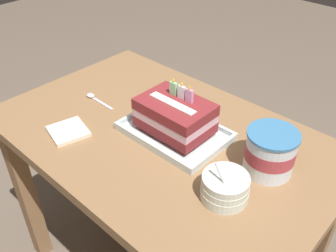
# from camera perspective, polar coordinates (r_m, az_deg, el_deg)

# --- Properties ---
(dining_table) EXTENTS (1.10, 0.70, 0.77)m
(dining_table) POSITION_cam_1_polar(r_m,az_deg,el_deg) (1.27, -0.97, -5.60)
(dining_table) COLOR olive
(dining_table) RESTS_ON ground_plane
(foil_tray) EXTENTS (0.33, 0.22, 0.02)m
(foil_tray) POSITION_cam_1_polar(r_m,az_deg,el_deg) (1.18, 1.03, -0.95)
(foil_tray) COLOR silver
(foil_tray) RESTS_ON dining_table
(birthday_cake) EXTENTS (0.22, 0.15, 0.15)m
(birthday_cake) POSITION_cam_1_polar(r_m,az_deg,el_deg) (1.14, 1.08, 1.70)
(birthday_cake) COLOR maroon
(birthday_cake) RESTS_ON foil_tray
(bowl_stack) EXTENTS (0.12, 0.12, 0.11)m
(bowl_stack) POSITION_cam_1_polar(r_m,az_deg,el_deg) (0.97, 8.71, -9.27)
(bowl_stack) COLOR silver
(bowl_stack) RESTS_ON dining_table
(ice_cream_tub) EXTENTS (0.14, 0.14, 0.13)m
(ice_cream_tub) POSITION_cam_1_polar(r_m,az_deg,el_deg) (1.05, 15.38, -3.82)
(ice_cream_tub) COLOR white
(ice_cream_tub) RESTS_ON dining_table
(serving_spoon_near_tray) EXTENTS (0.14, 0.03, 0.01)m
(serving_spoon_near_tray) POSITION_cam_1_polar(r_m,az_deg,el_deg) (1.39, -11.40, 4.37)
(serving_spoon_near_tray) COLOR silver
(serving_spoon_near_tray) RESTS_ON dining_table
(napkin_pile) EXTENTS (0.14, 0.14, 0.01)m
(napkin_pile) POSITION_cam_1_polar(r_m,az_deg,el_deg) (1.23, -15.05, -0.77)
(napkin_pile) COLOR silver
(napkin_pile) RESTS_ON dining_table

